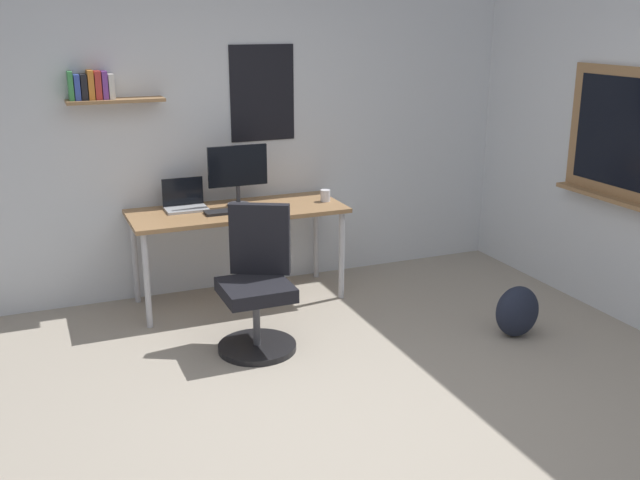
{
  "coord_description": "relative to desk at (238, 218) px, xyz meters",
  "views": [
    {
      "loc": [
        -1.51,
        -3.14,
        2.13
      ],
      "look_at": [
        0.08,
        0.72,
        0.85
      ],
      "focal_mm": 41.15,
      "sensor_mm": 36.0,
      "label": 1
    }
  ],
  "objects": [
    {
      "name": "monitor_primary",
      "position": [
        0.04,
        0.1,
        0.34
      ],
      "size": [
        0.46,
        0.17,
        0.46
      ],
      "color": "#38383D",
      "rests_on": "desk"
    },
    {
      "name": "keyboard",
      "position": [
        -0.08,
        -0.08,
        0.08
      ],
      "size": [
        0.37,
        0.13,
        0.02
      ],
      "primitive_type": "cube",
      "color": "black",
      "rests_on": "desk"
    },
    {
      "name": "wall_back",
      "position": [
        0.04,
        0.4,
        0.64
      ],
      "size": [
        5.0,
        0.3,
        2.6
      ],
      "color": "silver",
      "rests_on": "ground"
    },
    {
      "name": "computer_mouse",
      "position": [
        0.2,
        -0.08,
        0.08
      ],
      "size": [
        0.1,
        0.06,
        0.03
      ],
      "primitive_type": "ellipsoid",
      "color": "#262628",
      "rests_on": "desk"
    },
    {
      "name": "ground_plane",
      "position": [
        0.04,
        -2.05,
        -0.67
      ],
      "size": [
        5.2,
        5.2,
        0.0
      ],
      "primitive_type": "plane",
      "color": "#9E9384",
      "rests_on": "ground"
    },
    {
      "name": "laptop",
      "position": [
        -0.36,
        0.15,
        0.12
      ],
      "size": [
        0.31,
        0.21,
        0.23
      ],
      "color": "#ADAFB5",
      "rests_on": "desk"
    },
    {
      "name": "backpack",
      "position": [
        1.58,
        -1.38,
        -0.49
      ],
      "size": [
        0.32,
        0.22,
        0.36
      ],
      "primitive_type": "ellipsoid",
      "color": "#1E2333",
      "rests_on": "ground"
    },
    {
      "name": "coffee_mug",
      "position": [
        0.71,
        -0.03,
        0.11
      ],
      "size": [
        0.08,
        0.08,
        0.09
      ],
      "primitive_type": "cylinder",
      "color": "silver",
      "rests_on": "desk"
    },
    {
      "name": "desk",
      "position": [
        0.0,
        0.0,
        0.0
      ],
      "size": [
        1.61,
        0.64,
        0.73
      ],
      "color": "#997047",
      "rests_on": "ground"
    },
    {
      "name": "office_chair",
      "position": [
        -0.12,
        -0.86,
        -0.26
      ],
      "size": [
        0.55,
        0.56,
        0.95
      ],
      "color": "black",
      "rests_on": "ground"
    }
  ]
}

